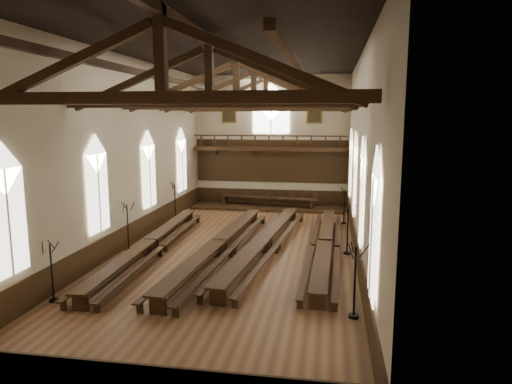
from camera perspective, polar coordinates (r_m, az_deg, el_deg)
ground at (r=23.70m, az=-2.32°, el=-7.47°), size 26.00×26.00×0.00m
room_walls at (r=22.67m, az=-2.43°, el=8.34°), size 26.00×26.00×26.00m
wainscot_band at (r=23.53m, az=-2.33°, el=-6.08°), size 12.00×26.00×1.20m
side_windows at (r=22.89m, az=-2.39°, el=1.52°), size 11.85×19.80×4.50m
end_window at (r=35.39m, az=1.90°, el=9.98°), size 2.80×0.12×3.80m
minstrels_gallery at (r=35.28m, az=1.81°, el=4.59°), size 11.80×1.24×3.70m
portraits at (r=35.39m, az=1.89°, el=9.78°), size 7.75×0.09×1.45m
roof_trusses at (r=22.71m, az=-2.47°, el=12.78°), size 11.70×25.70×2.80m
refectory_row_a at (r=23.79m, az=-13.13°, el=-6.23°), size 1.81×14.67×0.77m
refectory_row_b at (r=23.01m, az=-4.56°, el=-6.47°), size 2.13×15.08×0.81m
refectory_row_c at (r=23.61m, az=1.20°, el=-6.03°), size 2.40×15.11×0.81m
refectory_row_d at (r=23.42m, az=8.62°, el=-6.38°), size 1.68×14.45×0.75m
dais at (r=34.59m, az=1.47°, el=-1.89°), size 11.40×2.81×0.19m
high_table at (r=34.46m, az=1.48°, el=-0.79°), size 7.35×1.66×0.68m
high_chairs at (r=35.17m, az=1.64°, el=-0.71°), size 7.65×0.46×0.92m
candelabrum_left_near at (r=19.01m, az=-24.08°, el=-10.36°), size 0.67×0.72×2.36m
candelabrum_left_mid at (r=24.41m, az=-15.68°, el=-5.39°), size 0.79×0.74×2.60m
candelabrum_left_far at (r=30.91m, az=-10.05°, el=-2.08°), size 0.79×0.75×2.61m
candelabrum_right_near at (r=16.43m, az=12.19°, el=-12.49°), size 0.76×0.82×2.69m
candelabrum_right_mid at (r=23.57m, az=11.35°, el=-5.78°), size 0.75×0.76×2.56m
candelabrum_right_far at (r=30.08m, az=10.94°, el=-2.57°), size 0.67×0.72×2.37m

